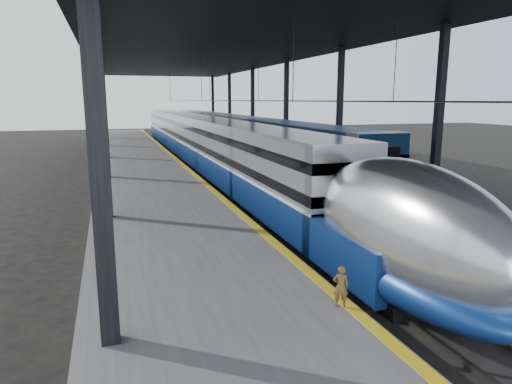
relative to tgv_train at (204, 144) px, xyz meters
name	(u,v)px	position (x,y,z in m)	size (l,w,h in m)	color
ground	(292,268)	(-2.00, -24.34, -1.93)	(160.00, 160.00, 0.00)	black
platform	(142,171)	(-5.50, -4.34, -1.43)	(6.00, 80.00, 1.00)	#4C4C4F
yellow_strip	(180,163)	(-2.70, -4.34, -0.93)	(0.30, 80.00, 0.01)	gold
rails	(248,172)	(2.50, -4.34, -1.85)	(6.52, 80.00, 0.16)	slate
canopy	(213,49)	(-0.10, -4.34, 7.18)	(18.00, 75.00, 9.47)	black
tgv_train	(204,144)	(0.00, 0.00, 0.00)	(2.88, 65.20, 4.13)	#B8BBC0
second_train	(235,134)	(5.00, 8.44, 0.09)	(2.90, 56.05, 3.99)	navy
child	(341,286)	(-2.90, -29.35, -0.45)	(0.35, 0.23, 0.97)	#543A1C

